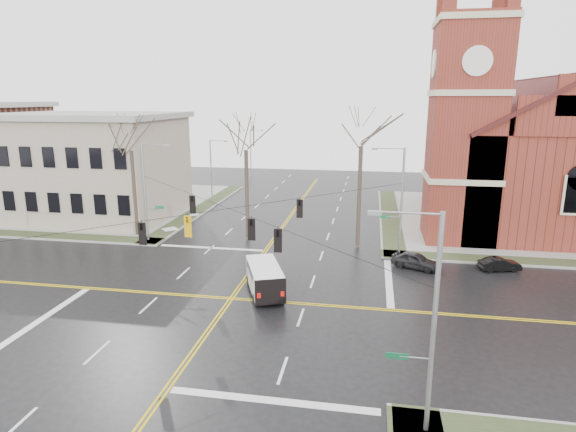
% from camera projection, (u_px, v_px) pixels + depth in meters
% --- Properties ---
extents(ground, '(120.00, 120.00, 0.00)m').
position_uv_depth(ground, '(231.00, 298.00, 32.25)').
color(ground, black).
rests_on(ground, ground).
extents(sidewalks, '(80.00, 80.00, 0.17)m').
position_uv_depth(sidewalks, '(231.00, 297.00, 32.23)').
color(sidewalks, gray).
rests_on(sidewalks, ground).
extents(road_markings, '(100.00, 100.00, 0.01)m').
position_uv_depth(road_markings, '(231.00, 298.00, 32.25)').
color(road_markings, gold).
rests_on(road_markings, ground).
extents(church, '(24.28, 27.48, 27.50)m').
position_uv_depth(church, '(528.00, 144.00, 49.77)').
color(church, maroon).
rests_on(church, ground).
extents(civic_building_a, '(18.00, 14.00, 11.00)m').
position_uv_depth(civic_building_a, '(92.00, 168.00, 53.76)').
color(civic_building_a, gray).
rests_on(civic_building_a, ground).
extents(signal_pole_ne, '(2.75, 0.22, 9.00)m').
position_uv_depth(signal_pole_ne, '(400.00, 198.00, 40.16)').
color(signal_pole_ne, gray).
rests_on(signal_pole_ne, ground).
extents(signal_pole_nw, '(2.75, 0.22, 9.00)m').
position_uv_depth(signal_pole_nw, '(147.00, 189.00, 43.97)').
color(signal_pole_nw, gray).
rests_on(signal_pole_nw, ground).
extents(signal_pole_se, '(2.75, 0.22, 9.00)m').
position_uv_depth(signal_pole_se, '(430.00, 319.00, 18.17)').
color(signal_pole_se, gray).
rests_on(signal_pole_se, ground).
extents(span_wires, '(23.02, 23.02, 0.03)m').
position_uv_depth(span_wires, '(229.00, 209.00, 30.77)').
color(span_wires, black).
rests_on(span_wires, ground).
extents(traffic_signals, '(8.21, 8.26, 1.30)m').
position_uv_depth(traffic_signals, '(226.00, 222.00, 30.31)').
color(traffic_signals, black).
rests_on(traffic_signals, ground).
extents(streetlight_north_a, '(2.30, 0.20, 8.00)m').
position_uv_depth(streetlight_north_a, '(212.00, 169.00, 59.75)').
color(streetlight_north_a, gray).
rests_on(streetlight_north_a, ground).
extents(streetlight_north_b, '(2.30, 0.20, 8.00)m').
position_uv_depth(streetlight_north_b, '(252.00, 152.00, 78.88)').
color(streetlight_north_b, gray).
rests_on(streetlight_north_b, ground).
extents(cargo_van, '(3.76, 5.55, 1.98)m').
position_uv_depth(cargo_van, '(264.00, 276.00, 33.09)').
color(cargo_van, white).
rests_on(cargo_van, ground).
extents(parked_car_a, '(4.02, 2.91, 1.27)m').
position_uv_depth(parked_car_a, '(416.00, 260.00, 37.87)').
color(parked_car_a, black).
rests_on(parked_car_a, ground).
extents(parked_car_b, '(3.36, 1.86, 1.05)m').
position_uv_depth(parked_car_b, '(500.00, 264.00, 37.35)').
color(parked_car_b, black).
rests_on(parked_car_b, ground).
extents(tree_nw_far, '(4.00, 4.00, 12.23)m').
position_uv_depth(tree_nw_far, '(131.00, 145.00, 44.80)').
color(tree_nw_far, '#322A20').
rests_on(tree_nw_far, ground).
extents(tree_nw_near, '(4.00, 4.00, 12.44)m').
position_uv_depth(tree_nw_near, '(246.00, 144.00, 43.83)').
color(tree_nw_near, '#322A20').
rests_on(tree_nw_near, ground).
extents(tree_ne, '(4.00, 4.00, 13.34)m').
position_uv_depth(tree_ne, '(361.00, 139.00, 41.15)').
color(tree_ne, '#322A20').
rests_on(tree_ne, ground).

